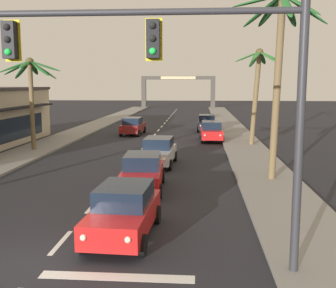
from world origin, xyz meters
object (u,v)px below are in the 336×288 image
sedan_third_in_queue (142,172)px  palm_left_second (31,80)px  sedan_lead_at_stop_bar (124,211)px  sedan_parked_mid_kerb (207,123)px  sedan_oncoming_far (133,126)px  sedan_fifth_in_queue (158,151)px  palm_right_second (279,48)px  traffic_signal_mast (163,69)px  sedan_parked_nearest_kerb (211,131)px  palm_right_third (257,80)px  town_gateway_arch (178,87)px

sedan_third_in_queue → palm_left_second: 14.71m
sedan_lead_at_stop_bar → sedan_parked_mid_kerb: bearing=84.0°
sedan_third_in_queue → sedan_oncoming_far: same height
sedan_fifth_in_queue → sedan_oncoming_far: bearing=104.8°
sedan_parked_mid_kerb → palm_right_second: size_ratio=0.48×
palm_left_second → palm_right_second: palm_right_second is taller
traffic_signal_mast → sedan_lead_at_stop_bar: bearing=121.4°
sedan_parked_nearest_kerb → palm_left_second: (-13.10, -6.52, 4.27)m
sedan_parked_mid_kerb → palm_right_third: size_ratio=0.59×
sedan_parked_mid_kerb → palm_right_second: 23.20m
sedan_lead_at_stop_bar → sedan_oncoming_far: 26.98m
sedan_parked_mid_kerb → palm_left_second: size_ratio=0.66×
traffic_signal_mast → palm_left_second: bearing=120.6°
sedan_third_in_queue → palm_right_second: 8.93m
sedan_oncoming_far → palm_right_second: size_ratio=0.48×
sedan_lead_at_stop_bar → sedan_parked_nearest_kerb: size_ratio=1.01×
sedan_parked_nearest_kerb → town_gateway_arch: size_ratio=0.30×
palm_left_second → palm_right_second: size_ratio=0.72×
traffic_signal_mast → palm_right_second: bearing=65.8°
sedan_lead_at_stop_bar → palm_right_second: size_ratio=0.48×
sedan_oncoming_far → palm_left_second: size_ratio=0.67×
sedan_parked_mid_kerb → sedan_lead_at_stop_bar: bearing=-96.0°
sedan_third_in_queue → sedan_parked_mid_kerb: 24.76m
sedan_fifth_in_queue → sedan_lead_at_stop_bar: bearing=-89.8°
sedan_oncoming_far → town_gateway_arch: bearing=87.4°
sedan_third_in_queue → palm_left_second: (-9.44, 10.44, 4.27)m
town_gateway_arch → sedan_third_in_queue: bearing=-88.6°
sedan_third_in_queue → sedan_fifth_in_queue: 5.92m
sedan_third_in_queue → sedan_parked_nearest_kerb: (3.66, 16.96, 0.00)m
palm_left_second → sedan_parked_mid_kerb: bearing=47.6°
palm_left_second → palm_right_third: 16.95m
sedan_third_in_queue → sedan_fifth_in_queue: (0.17, 5.92, 0.00)m
traffic_signal_mast → sedan_parked_mid_kerb: bearing=87.0°
sedan_parked_mid_kerb → palm_left_second: palm_left_second is taller
town_gateway_arch → palm_left_second: bearing=-97.9°
palm_right_third → sedan_parked_nearest_kerb: bearing=141.8°
sedan_third_in_queue → palm_right_third: (7.08, 14.27, 4.29)m
sedan_oncoming_far → palm_left_second: bearing=-118.8°
traffic_signal_mast → sedan_oncoming_far: traffic_signal_mast is taller
traffic_signal_mast → sedan_third_in_queue: 9.58m
sedan_fifth_in_queue → palm_left_second: size_ratio=0.67×
sedan_third_in_queue → sedan_lead_at_stop_bar: bearing=-88.0°
sedan_oncoming_far → palm_right_second: palm_right_second is taller
sedan_lead_at_stop_bar → palm_right_third: bearing=71.2°
sedan_oncoming_far → town_gateway_arch: 45.55m
traffic_signal_mast → palm_right_third: (5.40, 22.60, -0.12)m
sedan_parked_nearest_kerb → palm_right_second: size_ratio=0.48×
town_gateway_arch → sedan_parked_mid_kerb: bearing=-83.0°
sedan_oncoming_far → palm_right_third: size_ratio=0.60×
traffic_signal_mast → sedan_lead_at_stop_bar: (-1.47, 2.41, -4.41)m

